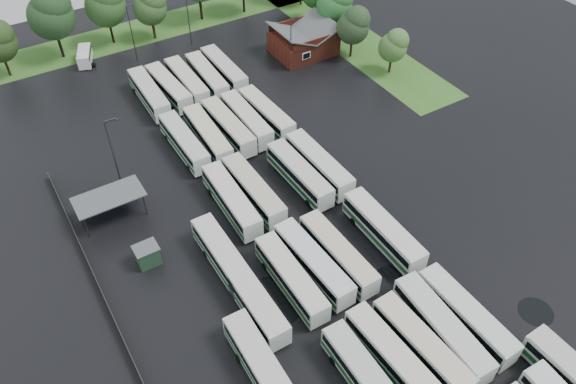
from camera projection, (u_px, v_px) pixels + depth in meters
ground at (329, 278)px, 62.34m from camera, size 160.00×160.00×0.00m
brick_building at (303, 43)px, 96.41m from camera, size 10.07×8.60×5.39m
wash_shed at (108, 198)px, 67.32m from camera, size 8.20×4.20×3.58m
utility_hut at (147, 255)px, 63.05m from camera, size 2.70×2.20×2.62m
grass_strip_north at (138, 32)px, 102.94m from camera, size 80.00×10.00×0.01m
grass_strip_east at (350, 38)px, 101.50m from camera, size 10.00×50.00×0.01m
west_fence at (110, 312)px, 58.46m from camera, size 0.10×50.00×1.20m
bus_r1c0 at (367, 380)px, 51.69m from camera, size 2.71×11.83×3.28m
bus_r1c1 at (393, 358)px, 53.23m from camera, size 2.99×12.03×3.32m
bus_r1c2 at (421, 346)px, 54.20m from camera, size 2.97×11.93×3.30m
bus_r1c3 at (441, 328)px, 55.52m from camera, size 3.26×12.57×3.47m
bus_r1c4 at (466, 315)px, 56.71m from camera, size 2.65×12.02×3.34m
bus_r2c0 at (291, 278)px, 60.12m from camera, size 2.66×11.79×3.27m
bus_r2c1 at (313, 263)px, 61.57m from camera, size 3.05×12.14×3.35m
bus_r2c2 at (338, 253)px, 62.57m from camera, size 2.75×11.92×3.31m
bus_r2c4 at (383, 231)px, 64.94m from camera, size 2.76×12.47×3.46m
bus_r3c0 at (231, 200)px, 68.63m from camera, size 3.00×12.25×3.39m
bus_r3c1 at (253, 190)px, 69.89m from camera, size 2.66×12.23×3.40m
bus_r3c3 at (299, 174)px, 72.08m from camera, size 2.79×12.16×3.37m
bus_r3c4 at (319, 164)px, 73.39m from camera, size 2.82×12.46×3.46m
bus_r4c0 at (184, 142)px, 76.85m from camera, size 2.55×11.93×3.32m
bus_r4c1 at (208, 135)px, 77.91m from camera, size 3.07×12.16×3.36m
bus_r4c2 at (228, 127)px, 79.31m from camera, size 2.75×12.18×3.38m
bus_r4c3 at (246, 120)px, 80.56m from camera, size 2.74×12.04×3.34m
bus_r4c4 at (266, 113)px, 81.66m from camera, size 3.04×12.02×3.32m
bus_r5c0 at (149, 94)px, 85.27m from camera, size 2.90×12.20×3.38m
bus_r5c1 at (169, 87)px, 86.59m from camera, size 3.09×11.95×3.30m
bus_r5c2 at (187, 82)px, 87.72m from camera, size 2.67×12.02×3.34m
bus_r5c3 at (207, 77)px, 88.76m from camera, size 3.02×12.05×3.33m
bus_r5c4 at (224, 70)px, 90.25m from camera, size 2.62×12.11×3.37m
artic_bus_west_b at (238, 277)px, 60.10m from camera, size 2.62×18.14×3.36m
minibus at (85, 56)px, 94.39m from camera, size 3.73×5.70×2.34m
tree_north_1 at (51, 12)px, 91.13m from camera, size 7.60×7.60×12.59m
tree_north_2 at (106, 3)px, 95.20m from camera, size 6.91×6.91×11.44m
tree_north_3 at (151, 5)px, 97.11m from camera, size 5.86×5.85×9.69m
tree_east_0 at (394, 45)px, 89.71m from camera, size 4.69×4.67×7.73m
tree_east_1 at (354, 25)px, 92.78m from camera, size 5.48×5.48×9.08m
tree_east_2 at (336, 3)px, 96.84m from camera, size 6.23×6.23×10.33m
lamp_post_ne at (292, 40)px, 90.13m from camera, size 1.41×0.28×9.18m
lamp_post_nw at (114, 151)px, 68.46m from camera, size 1.67×0.33×10.86m
lamp_post_back_w at (132, 29)px, 91.89m from camera, size 1.52×0.30×9.89m
lamp_post_back_e at (189, 14)px, 96.03m from camera, size 1.50×0.29×9.71m
puddle_2 at (272, 302)px, 60.03m from camera, size 6.96×6.96×0.01m
puddle_3 at (395, 282)px, 61.99m from camera, size 4.85×4.85×0.01m
puddle_4 at (536, 312)px, 59.15m from camera, size 3.74×3.74×0.01m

